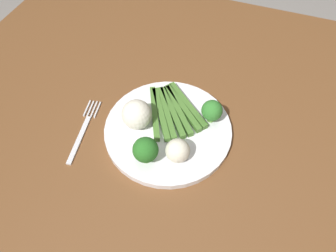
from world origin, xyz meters
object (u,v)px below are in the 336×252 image
object	(u,v)px
broccoli_front_left	(146,150)
fork	(84,130)
cauliflower_right	(178,151)
dining_table	(189,157)
cauliflower_near_center	(137,115)
asparagus_bundle	(172,110)
broccoli_back	(212,111)
plate	(168,130)

from	to	relation	value
broccoli_front_left	fork	xyz separation A→B (m)	(-0.16, 0.03, -0.05)
cauliflower_right	dining_table	bearing A→B (deg)	83.82
cauliflower_near_center	asparagus_bundle	bearing A→B (deg)	43.48
broccoli_back	fork	xyz separation A→B (m)	(-0.25, -0.11, -0.04)
asparagus_bundle	broccoli_front_left	size ratio (longest dim) A/B	2.70
dining_table	broccoli_back	world-z (taller)	broccoli_back
dining_table	cauliflower_right	world-z (taller)	cauliflower_right
cauliflower_near_center	broccoli_front_left	bearing A→B (deg)	-56.04
plate	cauliflower_near_center	xyz separation A→B (m)	(-0.06, -0.01, 0.04)
dining_table	plate	xyz separation A→B (m)	(-0.05, -0.01, 0.10)
plate	cauliflower_right	size ratio (longest dim) A/B	5.64
broccoli_back	cauliflower_near_center	bearing A→B (deg)	-156.34
broccoli_back	fork	bearing A→B (deg)	-156.71
broccoli_back	broccoli_front_left	world-z (taller)	broccoli_front_left
plate	cauliflower_near_center	bearing A→B (deg)	-168.90
asparagus_bundle	broccoli_back	world-z (taller)	broccoli_back
plate	fork	xyz separation A→B (m)	(-0.17, -0.06, -0.01)
broccoli_front_left	broccoli_back	bearing A→B (deg)	56.27
asparagus_bundle	broccoli_back	xyz separation A→B (m)	(0.08, 0.01, 0.02)
asparagus_bundle	fork	bearing A→B (deg)	-96.80
cauliflower_near_center	cauliflower_right	bearing A→B (deg)	-24.91
broccoli_back	fork	world-z (taller)	broccoli_back
cauliflower_near_center	fork	xyz separation A→B (m)	(-0.11, -0.05, -0.04)
broccoli_front_left	cauliflower_right	xyz separation A→B (m)	(0.05, 0.03, -0.01)
asparagus_bundle	fork	xyz separation A→B (m)	(-0.16, -0.10, -0.02)
broccoli_front_left	asparagus_bundle	bearing A→B (deg)	87.00
cauliflower_near_center	plate	bearing A→B (deg)	11.10
dining_table	broccoli_front_left	bearing A→B (deg)	-122.10
broccoli_back	cauliflower_right	size ratio (longest dim) A/B	1.14
broccoli_front_left	cauliflower_near_center	distance (m)	0.09
asparagus_bundle	broccoli_front_left	bearing A→B (deg)	-40.86
broccoli_front_left	cauliflower_right	bearing A→B (deg)	25.25
broccoli_front_left	plate	bearing A→B (deg)	81.54
asparagus_bundle	cauliflower_near_center	size ratio (longest dim) A/B	2.61
broccoli_back	fork	size ratio (longest dim) A/B	0.32
asparagus_bundle	cauliflower_right	bearing A→B (deg)	-12.82
plate	broccoli_front_left	distance (m)	0.10
plate	asparagus_bundle	bearing A→B (deg)	98.46
cauliflower_right	asparagus_bundle	bearing A→B (deg)	115.04
broccoli_front_left	fork	bearing A→B (deg)	169.68
plate	fork	world-z (taller)	plate
plate	fork	bearing A→B (deg)	-161.32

